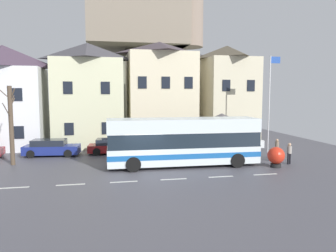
{
  "coord_description": "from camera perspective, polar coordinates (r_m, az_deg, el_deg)",
  "views": [
    {
      "loc": [
        -2.56,
        -20.71,
        5.18
      ],
      "look_at": [
        2.42,
        4.34,
        2.57
      ],
      "focal_mm": 34.56,
      "sensor_mm": 36.0,
      "label": 1
    }
  ],
  "objects": [
    {
      "name": "parked_car_02",
      "position": [
        28.17,
        -9.4,
        -3.53
      ],
      "size": [
        4.67,
        2.15,
        1.28
      ],
      "rotation": [
        0.0,
        0.0,
        -0.09
      ],
      "color": "maroon",
      "rests_on": "ground_plane"
    },
    {
      "name": "bare_tree_00",
      "position": [
        25.71,
        -25.94,
        0.26
      ],
      "size": [
        1.24,
        2.25,
        5.7
      ],
      "color": "brown",
      "rests_on": "ground_plane"
    },
    {
      "name": "hilltop_castle",
      "position": [
        50.28,
        -5.65,
        8.18
      ],
      "size": [
        35.02,
        35.02,
        20.27
      ],
      "color": "#686B55",
      "rests_on": "ground_plane"
    },
    {
      "name": "pedestrian_01",
      "position": [
        26.87,
        11.05,
        -3.67
      ],
      "size": [
        0.28,
        0.35,
        1.53
      ],
      "color": "#38332D",
      "rests_on": "ground_plane"
    },
    {
      "name": "townhouse_01",
      "position": [
        32.34,
        -13.86,
        5.3
      ],
      "size": [
        6.48,
        5.25,
        9.95
      ],
      "color": "beige",
      "rests_on": "ground_plane"
    },
    {
      "name": "parked_car_01",
      "position": [
        28.44,
        -19.9,
        -3.63
      ],
      "size": [
        4.57,
        2.19,
        1.37
      ],
      "rotation": [
        0.0,
        0.0,
        -0.1
      ],
      "color": "navy",
      "rests_on": "ground_plane"
    },
    {
      "name": "pedestrian_00",
      "position": [
        25.25,
        20.6,
        -4.3
      ],
      "size": [
        0.34,
        0.34,
        1.56
      ],
      "color": "black",
      "rests_on": "ground_plane"
    },
    {
      "name": "ground_plane",
      "position": [
        21.51,
        -4.12,
        -8.2
      ],
      "size": [
        40.0,
        60.0,
        0.07
      ],
      "color": "#4E4D55"
    },
    {
      "name": "transit_bus",
      "position": [
        22.99,
        2.69,
        -2.84
      ],
      "size": [
        10.75,
        2.89,
        3.4
      ],
      "rotation": [
        0.0,
        0.0,
        -0.02
      ],
      "color": "silver",
      "rests_on": "ground_plane"
    },
    {
      "name": "townhouse_02",
      "position": [
        33.54,
        -1.47,
        5.84
      ],
      "size": [
        6.56,
        6.74,
        10.37
      ],
      "color": "beige",
      "rests_on": "ground_plane"
    },
    {
      "name": "townhouse_00",
      "position": [
        33.49,
        -26.81,
        4.49
      ],
      "size": [
        6.83,
        5.18,
        9.52
      ],
      "color": "white",
      "rests_on": "ground_plane"
    },
    {
      "name": "flagpole",
      "position": [
        29.1,
        17.55,
        4.71
      ],
      "size": [
        0.95,
        0.1,
        8.32
      ],
      "color": "silver",
      "rests_on": "ground_plane"
    },
    {
      "name": "public_bench",
      "position": [
        30.25,
        8.84,
        -3.2
      ],
      "size": [
        1.47,
        0.48,
        0.87
      ],
      "color": "brown",
      "rests_on": "ground_plane"
    },
    {
      "name": "pedestrian_02",
      "position": [
        26.59,
        18.64,
        -3.84
      ],
      "size": [
        0.3,
        0.33,
        1.64
      ],
      "color": "black",
      "rests_on": "ground_plane"
    },
    {
      "name": "townhouse_03",
      "position": [
        35.33,
        10.26,
        5.58
      ],
      "size": [
        5.11,
        6.41,
        10.16
      ],
      "color": "beige",
      "rests_on": "ground_plane"
    },
    {
      "name": "parked_car_00",
      "position": [
        30.95,
        12.49,
        -2.71
      ],
      "size": [
        4.17,
        2.21,
        1.33
      ],
      "rotation": [
        0.0,
        0.0,
        -0.09
      ],
      "color": "white",
      "rests_on": "ground_plane"
    },
    {
      "name": "bus_shelter",
      "position": [
        28.31,
        9.45,
        1.12
      ],
      "size": [
        3.6,
        3.6,
        3.43
      ],
      "color": "#473D33",
      "rests_on": "ground_plane"
    },
    {
      "name": "harbour_buoy",
      "position": [
        23.88,
        18.52,
        -5.05
      ],
      "size": [
        1.19,
        1.19,
        1.44
      ],
      "color": "black",
      "rests_on": "ground_plane"
    }
  ]
}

